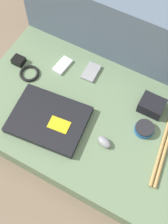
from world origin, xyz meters
TOP-DOWN VIEW (x-y plane):
  - ground_plane at (0.00, 0.00)m, footprint 8.00×8.00m
  - couch_seat at (0.00, 0.00)m, footprint 1.01×0.64m
  - couch_backrest at (0.00, 0.42)m, footprint 1.01×0.20m
  - laptop at (-0.12, -0.11)m, footprint 0.35×0.28m
  - computer_mouse at (0.14, -0.08)m, footprint 0.08×0.06m
  - speaker_puck at (0.27, 0.06)m, footprint 0.08×0.08m
  - phone_silver at (-0.08, 0.21)m, footprint 0.07×0.11m
  - phone_black at (-0.22, 0.18)m, footprint 0.06×0.11m
  - camera_pouch at (0.25, 0.17)m, footprint 0.11×0.09m
  - charger_brick at (-0.41, 0.10)m, footprint 0.06×0.05m
  - cable_coil at (-0.33, 0.06)m, footprint 0.09×0.09m
  - drumstick_pair at (0.37, 0.03)m, footprint 0.08×0.38m

SIDE VIEW (x-z plane):
  - ground_plane at x=0.00m, z-range 0.00..0.00m
  - couch_seat at x=0.00m, z-range 0.00..0.11m
  - phone_black at x=-0.22m, z-range 0.11..0.12m
  - cable_coil at x=-0.33m, z-range 0.11..0.13m
  - phone_silver at x=-0.08m, z-range 0.11..0.13m
  - drumstick_pair at x=0.37m, z-range 0.11..0.13m
  - computer_mouse at x=0.14m, z-range 0.11..0.14m
  - charger_brick at x=-0.41m, z-range 0.11..0.14m
  - speaker_puck at x=0.27m, z-range 0.11..0.14m
  - laptop at x=-0.12m, z-range 0.11..0.15m
  - camera_pouch at x=0.25m, z-range 0.11..0.17m
  - couch_backrest at x=0.00m, z-range 0.00..0.44m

